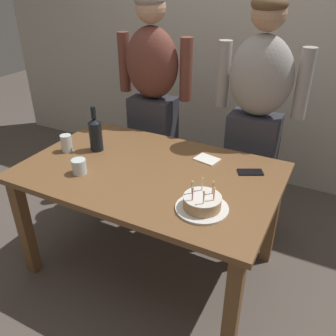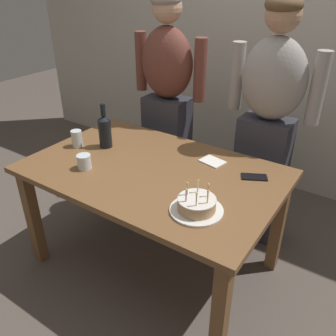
# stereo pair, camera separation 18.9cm
# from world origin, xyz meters

# --- Properties ---
(ground_plane) EXTENTS (10.00, 10.00, 0.00)m
(ground_plane) POSITION_xyz_m (0.00, 0.00, 0.00)
(ground_plane) COLOR #564C44
(back_wall) EXTENTS (5.20, 0.10, 2.60)m
(back_wall) POSITION_xyz_m (0.00, 1.55, 1.30)
(back_wall) COLOR beige
(back_wall) RESTS_ON ground_plane
(dining_table) EXTENTS (1.50, 0.96, 0.74)m
(dining_table) POSITION_xyz_m (0.00, 0.00, 0.64)
(dining_table) COLOR brown
(dining_table) RESTS_ON ground_plane
(birthday_cake) EXTENTS (0.26, 0.26, 0.15)m
(birthday_cake) POSITION_xyz_m (0.43, -0.22, 0.77)
(birthday_cake) COLOR white
(birthday_cake) RESTS_ON dining_table
(water_glass_near) EXTENTS (0.07, 0.07, 0.11)m
(water_glass_near) POSITION_xyz_m (-0.60, -0.03, 0.80)
(water_glass_near) COLOR silver
(water_glass_near) RESTS_ON dining_table
(water_glass_far) EXTENTS (0.08, 0.08, 0.09)m
(water_glass_far) POSITION_xyz_m (-0.34, -0.22, 0.78)
(water_glass_far) COLOR silver
(water_glass_far) RESTS_ON dining_table
(wine_bottle) EXTENTS (0.08, 0.08, 0.30)m
(wine_bottle) POSITION_xyz_m (-0.44, 0.08, 0.86)
(wine_bottle) COLOR black
(wine_bottle) RESTS_ON dining_table
(cell_phone) EXTENTS (0.16, 0.13, 0.01)m
(cell_phone) POSITION_xyz_m (0.54, 0.24, 0.74)
(cell_phone) COLOR black
(cell_phone) RESTS_ON dining_table
(napkin_stack) EXTENTS (0.16, 0.13, 0.01)m
(napkin_stack) POSITION_xyz_m (0.26, 0.27, 0.74)
(napkin_stack) COLOR white
(napkin_stack) RESTS_ON dining_table
(person_man_bearded) EXTENTS (0.61, 0.27, 1.66)m
(person_man_bearded) POSITION_xyz_m (-0.37, 0.71, 0.87)
(person_man_bearded) COLOR #33333D
(person_man_bearded) RESTS_ON ground_plane
(person_woman_cardigan) EXTENTS (0.61, 0.27, 1.66)m
(person_woman_cardigan) POSITION_xyz_m (0.43, 0.71, 0.87)
(person_woman_cardigan) COLOR #33333D
(person_woman_cardigan) RESTS_ON ground_plane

